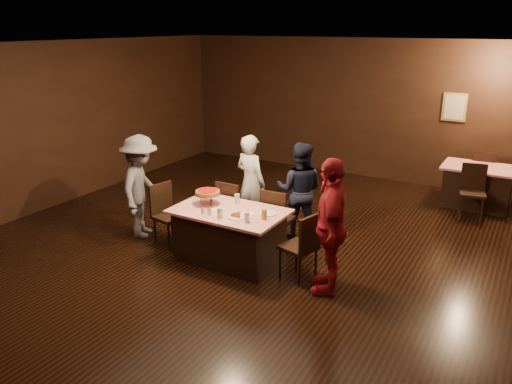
# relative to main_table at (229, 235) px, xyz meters

# --- Properties ---
(room) EXTENTS (10.00, 10.04, 3.02)m
(room) POSITION_rel_main_table_xyz_m (-0.11, 0.08, 1.75)
(room) COLOR black
(room) RESTS_ON ground
(main_table) EXTENTS (1.60, 1.00, 0.77)m
(main_table) POSITION_rel_main_table_xyz_m (0.00, 0.00, 0.00)
(main_table) COLOR red
(main_table) RESTS_ON ground
(back_table) EXTENTS (1.30, 0.90, 0.77)m
(back_table) POSITION_rel_main_table_xyz_m (2.79, 4.23, 0.00)
(back_table) COLOR red
(back_table) RESTS_ON ground
(chair_far_left) EXTENTS (0.42, 0.42, 0.95)m
(chair_far_left) POSITION_rel_main_table_xyz_m (-0.40, 0.75, 0.09)
(chair_far_left) COLOR black
(chair_far_left) RESTS_ON ground
(chair_far_right) EXTENTS (0.43, 0.43, 0.95)m
(chair_far_right) POSITION_rel_main_table_xyz_m (0.40, 0.75, 0.09)
(chair_far_right) COLOR black
(chair_far_right) RESTS_ON ground
(chair_end_left) EXTENTS (0.49, 0.49, 0.95)m
(chair_end_left) POSITION_rel_main_table_xyz_m (-1.10, -0.00, 0.09)
(chair_end_left) COLOR black
(chair_end_left) RESTS_ON ground
(chair_end_right) EXTENTS (0.51, 0.51, 0.95)m
(chair_end_right) POSITION_rel_main_table_xyz_m (1.10, -0.00, 0.09)
(chair_end_right) COLOR black
(chair_end_right) RESTS_ON ground
(chair_back_near) EXTENTS (0.50, 0.50, 0.95)m
(chair_back_near) POSITION_rel_main_table_xyz_m (2.79, 3.53, 0.09)
(chair_back_near) COLOR black
(chair_back_near) RESTS_ON ground
(chair_back_far) EXTENTS (0.45, 0.45, 0.95)m
(chair_back_far) POSITION_rel_main_table_xyz_m (2.79, 4.83, 0.09)
(chair_back_far) COLOR black
(chair_back_far) RESTS_ON ground
(diner_white_jacket) EXTENTS (0.66, 0.51, 1.60)m
(diner_white_jacket) POSITION_rel_main_table_xyz_m (-0.34, 1.18, 0.42)
(diner_white_jacket) COLOR silver
(diner_white_jacket) RESTS_ON ground
(diner_navy_hoodie) EXTENTS (0.88, 0.76, 1.56)m
(diner_navy_hoodie) POSITION_rel_main_table_xyz_m (0.50, 1.28, 0.39)
(diner_navy_hoodie) COLOR black
(diner_navy_hoodie) RESTS_ON ground
(diner_grey_knit) EXTENTS (0.99, 1.23, 1.66)m
(diner_grey_knit) POSITION_rel_main_table_xyz_m (-1.70, 0.05, 0.44)
(diner_grey_knit) COLOR slate
(diner_grey_knit) RESTS_ON ground
(diner_red_shirt) EXTENTS (0.79, 1.13, 1.77)m
(diner_red_shirt) POSITION_rel_main_table_xyz_m (1.57, -0.09, 0.50)
(diner_red_shirt) COLOR maroon
(diner_red_shirt) RESTS_ON ground
(pizza_stand) EXTENTS (0.38, 0.38, 0.22)m
(pizza_stand) POSITION_rel_main_table_xyz_m (-0.40, 0.05, 0.57)
(pizza_stand) COLOR black
(pizza_stand) RESTS_ON main_table
(plate_with_slice) EXTENTS (0.25, 0.25, 0.06)m
(plate_with_slice) POSITION_rel_main_table_xyz_m (0.25, -0.18, 0.41)
(plate_with_slice) COLOR white
(plate_with_slice) RESTS_ON main_table
(plate_empty) EXTENTS (0.25, 0.25, 0.01)m
(plate_empty) POSITION_rel_main_table_xyz_m (0.55, 0.15, 0.39)
(plate_empty) COLOR white
(plate_empty) RESTS_ON main_table
(glass_front_left) EXTENTS (0.08, 0.08, 0.14)m
(glass_front_left) POSITION_rel_main_table_xyz_m (0.05, -0.30, 0.46)
(glass_front_left) COLOR silver
(glass_front_left) RESTS_ON main_table
(glass_front_right) EXTENTS (0.08, 0.08, 0.14)m
(glass_front_right) POSITION_rel_main_table_xyz_m (0.45, -0.25, 0.46)
(glass_front_right) COLOR silver
(glass_front_right) RESTS_ON main_table
(glass_amber) EXTENTS (0.08, 0.08, 0.14)m
(glass_amber) POSITION_rel_main_table_xyz_m (0.60, -0.05, 0.46)
(glass_amber) COLOR #BF7F26
(glass_amber) RESTS_ON main_table
(glass_back) EXTENTS (0.08, 0.08, 0.14)m
(glass_back) POSITION_rel_main_table_xyz_m (-0.05, 0.30, 0.46)
(glass_back) COLOR silver
(glass_back) RESTS_ON main_table
(condiments) EXTENTS (0.17, 0.10, 0.09)m
(condiments) POSITION_rel_main_table_xyz_m (-0.18, -0.28, 0.43)
(condiments) COLOR silver
(condiments) RESTS_ON main_table
(napkin_center) EXTENTS (0.19, 0.19, 0.01)m
(napkin_center) POSITION_rel_main_table_xyz_m (0.30, -0.00, 0.39)
(napkin_center) COLOR white
(napkin_center) RESTS_ON main_table
(napkin_left) EXTENTS (0.21, 0.21, 0.01)m
(napkin_left) POSITION_rel_main_table_xyz_m (-0.15, -0.05, 0.39)
(napkin_left) COLOR white
(napkin_left) RESTS_ON main_table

